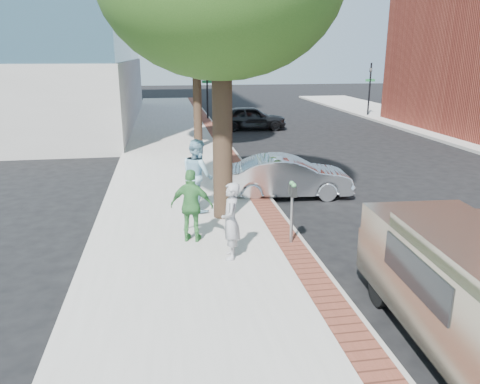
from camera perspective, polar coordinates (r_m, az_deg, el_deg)
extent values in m
plane|color=black|center=(11.18, 2.28, -6.71)|extent=(120.00, 120.00, 0.00)
cube|color=#9E9991|center=(18.58, -7.20, 2.90)|extent=(5.00, 60.00, 0.15)
cube|color=brown|center=(18.76, -0.47, 3.41)|extent=(0.60, 60.00, 0.01)
cube|color=gray|center=(18.83, 0.58, 3.22)|extent=(0.10, 60.00, 0.15)
cylinder|color=black|center=(32.29, -4.02, 12.02)|extent=(0.12, 0.12, 3.80)
imported|color=black|center=(32.23, -4.06, 13.97)|extent=(0.18, 0.15, 0.90)
cube|color=#1E7238|center=(32.25, -4.04, 13.26)|extent=(0.70, 0.03, 0.18)
cylinder|color=black|center=(35.31, 15.50, 11.86)|extent=(0.12, 0.12, 3.80)
imported|color=black|center=(35.25, 15.64, 13.64)|extent=(0.18, 0.15, 0.90)
cube|color=#1E7238|center=(35.27, 15.59, 12.99)|extent=(0.70, 0.03, 0.18)
cylinder|color=black|center=(12.22, -2.15, 6.82)|extent=(0.52, 0.52, 4.40)
cylinder|color=black|center=(22.24, -5.20, 10.43)|extent=(0.40, 0.40, 3.85)
ellipsoid|color=#1F4C15|center=(22.13, -5.43, 18.81)|extent=(4.80, 4.80, 3.94)
cylinder|color=gray|center=(10.88, 6.32, -3.35)|extent=(0.07, 0.07, 1.15)
cube|color=#2D3030|center=(10.59, 6.56, 0.02)|extent=(0.12, 0.14, 0.24)
cube|color=#2D3030|center=(10.75, 6.30, 0.29)|extent=(0.12, 0.14, 0.24)
sphere|color=#3F8C4C|center=(10.55, 6.59, 0.81)|extent=(0.11, 0.11, 0.11)
sphere|color=#3F8C4C|center=(10.71, 6.33, 1.06)|extent=(0.11, 0.11, 0.11)
imported|color=#9C9CA1|center=(9.96, -1.12, -3.55)|extent=(0.47, 0.66, 1.68)
imported|color=#92C8E3|center=(13.08, -5.18, 2.08)|extent=(1.05, 1.18, 2.02)
imported|color=#3C8440|center=(10.91, -5.89, -1.69)|extent=(1.09, 0.70, 1.73)
imported|color=silver|center=(14.93, 5.88, 1.87)|extent=(4.09, 1.75, 1.31)
imported|color=black|center=(28.42, 1.34, 9.04)|extent=(4.31, 1.98, 1.43)
cube|color=gray|center=(9.61, 20.36, -7.07)|extent=(1.92, 1.02, 0.81)
cylinder|color=black|center=(8.99, 16.80, -11.24)|extent=(0.26, 0.66, 0.65)
cylinder|color=black|center=(9.73, 26.01, -10.09)|extent=(0.26, 0.66, 0.65)
cube|color=black|center=(7.40, 20.44, -9.27)|extent=(0.14, 2.02, 0.56)
cube|color=black|center=(9.87, 19.41, -4.27)|extent=(1.62, 0.11, 0.40)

